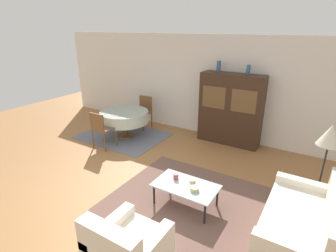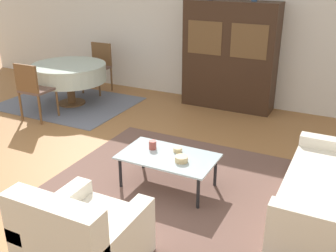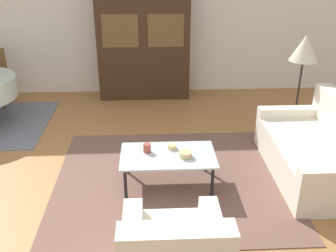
# 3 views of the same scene
# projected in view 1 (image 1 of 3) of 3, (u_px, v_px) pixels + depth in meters

# --- Properties ---
(ground_plane) EXTENTS (14.00, 14.00, 0.00)m
(ground_plane) POSITION_uv_depth(u_px,v_px,m) (118.00, 197.00, 4.72)
(ground_plane) COLOR #9E6B3D
(wall_back) EXTENTS (10.00, 0.06, 2.70)m
(wall_back) POSITION_uv_depth(u_px,v_px,m) (205.00, 86.00, 7.12)
(wall_back) COLOR silver
(wall_back) RESTS_ON ground_plane
(area_rug) EXTENTS (2.71, 2.40, 0.01)m
(area_rug) POSITION_uv_depth(u_px,v_px,m) (190.00, 203.00, 4.55)
(area_rug) COLOR brown
(area_rug) RESTS_ON ground_plane
(dining_rug) EXTENTS (2.27, 1.75, 0.01)m
(dining_rug) POSITION_uv_depth(u_px,v_px,m) (123.00, 136.00, 7.34)
(dining_rug) COLOR slate
(dining_rug) RESTS_ON ground_plane
(couch) EXTENTS (0.95, 1.70, 0.86)m
(couch) POSITION_uv_depth(u_px,v_px,m) (304.00, 224.00, 3.63)
(couch) COLOR silver
(couch) RESTS_ON ground_plane
(armchair) EXTENTS (0.81, 0.86, 0.83)m
(armchair) POSITION_uv_depth(u_px,v_px,m) (126.00, 249.00, 3.22)
(armchair) COLOR silver
(armchair) RESTS_ON ground_plane
(coffee_table) EXTENTS (1.06, 0.63, 0.38)m
(coffee_table) POSITION_uv_depth(u_px,v_px,m) (186.00, 187.00, 4.38)
(coffee_table) COLOR black
(coffee_table) RESTS_ON area_rug
(display_cabinet) EXTENTS (1.56, 0.47, 1.81)m
(display_cabinet) POSITION_uv_depth(u_px,v_px,m) (230.00, 109.00, 6.63)
(display_cabinet) COLOR #382316
(display_cabinet) RESTS_ON ground_plane
(dining_table) EXTENTS (1.30, 1.30, 0.72)m
(dining_table) POSITION_uv_depth(u_px,v_px,m) (124.00, 117.00, 7.10)
(dining_table) COLOR brown
(dining_table) RESTS_ON dining_rug
(dining_chair_near) EXTENTS (0.44, 0.44, 0.93)m
(dining_chair_near) POSITION_uv_depth(u_px,v_px,m) (101.00, 128.00, 6.42)
(dining_chair_near) COLOR brown
(dining_chair_near) RESTS_ON dining_rug
(dining_chair_far) EXTENTS (0.44, 0.44, 0.93)m
(dining_chair_far) POSITION_uv_depth(u_px,v_px,m) (144.00, 110.00, 7.80)
(dining_chair_far) COLOR brown
(dining_chair_far) RESTS_ON dining_rug
(floor_lamp) EXTENTS (0.38, 0.38, 1.44)m
(floor_lamp) POSITION_uv_depth(u_px,v_px,m) (330.00, 138.00, 4.15)
(floor_lamp) COLOR black
(floor_lamp) RESTS_ON ground_plane
(cup) EXTENTS (0.09, 0.09, 0.10)m
(cup) POSITION_uv_depth(u_px,v_px,m) (176.00, 177.00, 4.52)
(cup) COLOR #9E4238
(cup) RESTS_ON coffee_table
(bowl) EXTENTS (0.14, 0.14, 0.06)m
(bowl) POSITION_uv_depth(u_px,v_px,m) (194.00, 189.00, 4.21)
(bowl) COLOR tan
(bowl) RESTS_ON coffee_table
(bowl_small) EXTENTS (0.10, 0.10, 0.05)m
(bowl_small) POSITION_uv_depth(u_px,v_px,m) (192.00, 181.00, 4.44)
(bowl_small) COLOR tan
(bowl_small) RESTS_ON coffee_table
(vase_tall) EXTENTS (0.10, 0.10, 0.28)m
(vase_tall) POSITION_uv_depth(u_px,v_px,m) (219.00, 67.00, 6.46)
(vase_tall) COLOR #33517A
(vase_tall) RESTS_ON display_cabinet
(vase_short) EXTENTS (0.09, 0.09, 0.23)m
(vase_short) POSITION_uv_depth(u_px,v_px,m) (248.00, 70.00, 6.10)
(vase_short) COLOR #33517A
(vase_short) RESTS_ON display_cabinet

